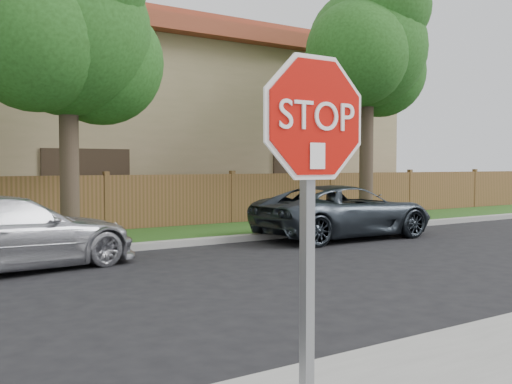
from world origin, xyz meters
TOP-DOWN VIEW (x-y plane):
  - tree_mid at (2.52, 9.57)m, footprint 4.80×3.90m
  - tree_right at (12.02, 9.57)m, footprint 4.80×3.90m
  - stop_sign at (0.50, -1.48)m, footprint 1.01×0.13m
  - sedan_right at (0.56, 6.99)m, footprint 4.91×2.67m
  - sedan_far_right at (8.78, 7.21)m, footprint 4.93×2.36m

SIDE VIEW (x-z plane):
  - sedan_right at x=0.56m, z-range 0.00..1.35m
  - sedan_far_right at x=8.78m, z-range 0.00..1.36m
  - stop_sign at x=0.50m, z-range 0.55..3.11m
  - tree_mid at x=2.52m, z-range 1.20..8.55m
  - tree_right at x=12.02m, z-range 1.47..9.67m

